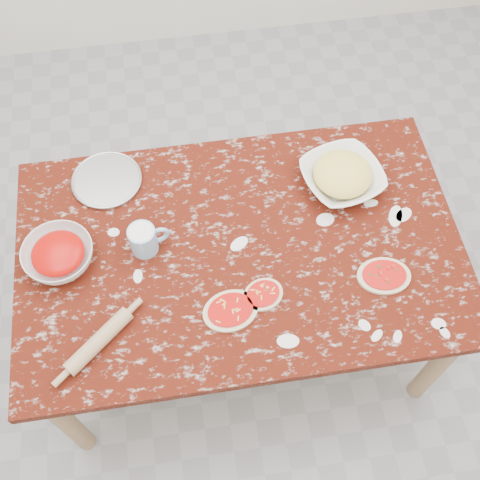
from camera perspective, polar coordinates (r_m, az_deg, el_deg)
name	(u,v)px	position (r m, az deg, el deg)	size (l,w,h in m)	color
ground	(240,326)	(2.80, 0.00, -8.26)	(4.00, 4.00, 0.00)	gray
worktable	(240,258)	(2.20, 0.00, -1.74)	(1.60, 1.00, 0.75)	#3D0F07
pizza_tray	(107,181)	(2.34, -12.70, 5.60)	(0.26, 0.26, 0.01)	#B2B2B7
sauce_bowl	(59,256)	(2.16, -17.03, -1.44)	(0.25, 0.25, 0.08)	white
cheese_bowl	(342,177)	(2.28, 9.77, 5.96)	(0.30, 0.30, 0.07)	white
flour_mug	(144,239)	(2.10, -9.20, 0.08)	(0.15, 0.10, 0.11)	#89B7E2
pizza_left	(230,311)	(2.01, -0.92, -6.82)	(0.22, 0.18, 0.02)	beige
pizza_mid	(263,294)	(2.03, 2.24, -5.27)	(0.17, 0.16, 0.02)	beige
pizza_right	(384,276)	(2.12, 13.69, -3.37)	(0.20, 0.16, 0.02)	beige
rolling_pin	(99,341)	(2.00, -13.44, -9.44)	(0.05, 0.05, 0.26)	tan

